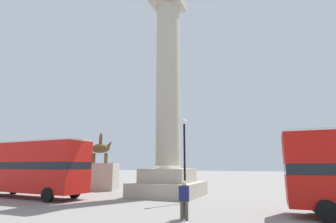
{
  "coord_description": "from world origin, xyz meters",
  "views": [
    {
      "loc": [
        8.84,
        -21.28,
        2.56
      ],
      "look_at": [
        0.0,
        0.0,
        7.29
      ],
      "focal_mm": 28.0,
      "sensor_mm": 36.0,
      "label": 1
    }
  ],
  "objects": [
    {
      "name": "pedestrian_by_plinth",
      "position": [
        4.45,
        -8.52,
        0.92
      ],
      "size": [
        0.45,
        0.41,
        1.66
      ],
      "rotation": [
        0.0,
        0.0,
        5.59
      ],
      "color": "#4C473D",
      "rests_on": "ground_plane"
    },
    {
      "name": "equestrian_statue",
      "position": [
        -8.81,
        2.17,
        1.64
      ],
      "size": [
        4.34,
        3.67,
        5.98
      ],
      "rotation": [
        0.0,
        0.0,
        0.32
      ],
      "color": "#ADA593",
      "rests_on": "ground_plane"
    },
    {
      "name": "ground_plane",
      "position": [
        0.0,
        0.0,
        0.0
      ],
      "size": [
        200.0,
        200.0,
        0.0
      ],
      "primitive_type": "plane",
      "color": "gray"
    },
    {
      "name": "street_lamp",
      "position": [
        2.73,
        -3.52,
        2.99
      ],
      "size": [
        0.37,
        0.37,
        5.84
      ],
      "color": "black",
      "rests_on": "ground_plane"
    },
    {
      "name": "monument_column",
      "position": [
        0.0,
        0.0,
        7.12
      ],
      "size": [
        5.46,
        5.46,
        19.84
      ],
      "color": "#ADA593",
      "rests_on": "ground_plane"
    },
    {
      "name": "bus_a",
      "position": [
        -9.96,
        -5.34,
        2.47
      ],
      "size": [
        10.65,
        3.3,
        4.49
      ],
      "rotation": [
        0.0,
        0.0,
        -0.05
      ],
      "color": "red",
      "rests_on": "ground_plane"
    },
    {
      "name": "pedestrian_near_lamp",
      "position": [
        4.52,
        -8.85,
        1.04
      ],
      "size": [
        0.49,
        0.24,
        1.81
      ],
      "rotation": [
        0.0,
        0.0,
        0.1
      ],
      "color": "#4C473D",
      "rests_on": "ground_plane"
    }
  ]
}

